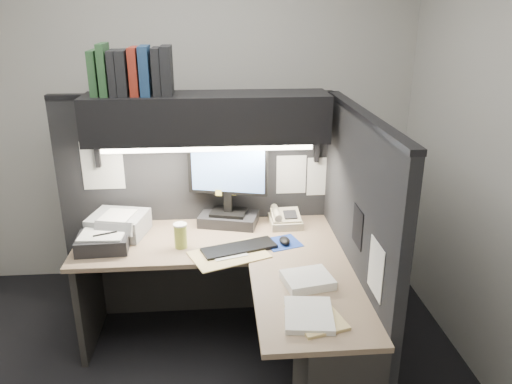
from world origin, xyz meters
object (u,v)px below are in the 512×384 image
Objects in this scene: monitor at (228,193)px; telephone at (285,219)px; overhead_shelf at (207,117)px; coffee_cup at (181,236)px; keyboard at (239,248)px; notebook_stack at (103,242)px; printer at (119,224)px; desk at (264,324)px.

monitor reaches higher than telephone.
coffee_cup is (-0.19, -0.29, -0.69)m from overhead_shelf.
coffee_cup is at bearing 150.64° from keyboard.
notebook_stack reaches higher than telephone.
overhead_shelf is 4.93× the size of notebook_stack.
printer is at bearing 74.17° from notebook_stack.
monitor reaches higher than printer.
printer is (-1.13, -0.05, 0.03)m from telephone.
coffee_cup is (-0.71, -0.28, 0.03)m from telephone.
desk is 1.20m from printer.
printer is (-0.79, 0.30, 0.06)m from keyboard.
overhead_shelf reaches higher than telephone.
overhead_shelf is at bearing 22.26° from notebook_stack.
desk is 3.65× the size of keyboard.
coffee_cup is at bearing 136.89° from desk.
desk is 2.88× the size of monitor.
desk is 1.10× the size of overhead_shelf.
desk is 5.41× the size of notebook_stack.
telephone is (0.52, -0.01, -0.73)m from overhead_shelf.
notebook_stack is (-1.19, -0.27, 0.00)m from telephone.
printer is at bearing -157.56° from monitor.
notebook_stack is (-0.80, -0.32, -0.19)m from monitor.
desk is at bearing -26.08° from notebook_stack.
desk is 0.84m from telephone.
desk is 0.76m from coffee_cup.
overhead_shelf is at bearing 177.12° from telephone.
notebook_stack is at bearing -143.81° from monitor.
notebook_stack is at bearing 153.92° from desk.
coffee_cup is (-0.31, -0.33, -0.16)m from monitor.
overhead_shelf is 0.89m from telephone.
keyboard is (0.05, -0.40, -0.22)m from monitor.
monitor reaches higher than notebook_stack.
telephone is 1.13m from printer.
keyboard is at bearing -10.71° from coffee_cup.
overhead_shelf is 10.29× the size of coffee_cup.
monitor is (0.12, 0.04, -0.54)m from overhead_shelf.
overhead_shelf is 0.93m from printer.
coffee_cup is at bearing -122.76° from overhead_shelf.
coffee_cup reaches higher than printer.
coffee_cup reaches higher than notebook_stack.
telephone is (0.22, 0.74, 0.33)m from desk.
telephone is 1.49× the size of coffee_cup.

